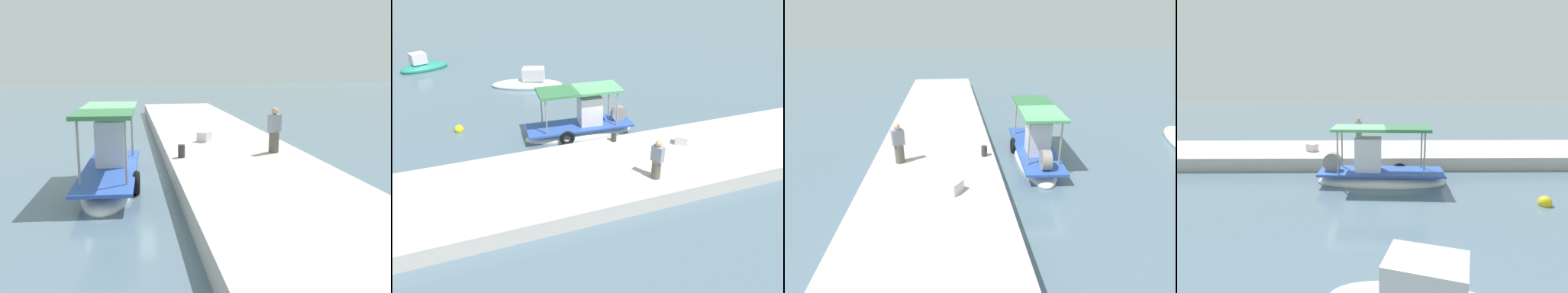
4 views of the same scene
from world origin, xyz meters
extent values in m
plane|color=slate|center=(0.00, 0.00, 0.00)|extent=(120.00, 120.00, 0.00)
cube|color=beige|center=(0.00, -4.21, 0.32)|extent=(36.00, 4.93, 0.64)
ellipsoid|color=silver|center=(-1.11, 0.18, 0.06)|extent=(5.63, 1.98, 0.83)
cube|color=#2F53B3|center=(-1.11, 0.18, 0.53)|extent=(5.41, 1.96, 0.10)
cube|color=silver|center=(-0.56, 0.15, 1.25)|extent=(1.15, 0.96, 1.54)
cylinder|color=gray|center=(0.70, 0.69, 1.42)|extent=(0.07, 0.07, 1.87)
cylinder|color=gray|center=(0.62, -0.55, 1.42)|extent=(0.07, 0.07, 1.87)
cylinder|color=gray|center=(-2.84, 0.91, 1.42)|extent=(0.07, 0.07, 1.87)
cylinder|color=gray|center=(-2.92, -0.32, 1.42)|extent=(0.07, 0.07, 1.87)
cube|color=#387848|center=(-1.11, 0.18, 2.41)|extent=(4.14, 1.89, 0.12)
torus|color=black|center=(-1.99, -0.61, 0.33)|extent=(0.75, 0.23, 0.74)
cylinder|color=gray|center=(0.99, 0.05, 0.93)|extent=(0.82, 0.40, 0.80)
cylinder|color=#555346|center=(0.03, -5.56, 1.02)|extent=(0.48, 0.48, 0.75)
cube|color=gray|center=(0.03, -5.56, 1.70)|extent=(0.43, 0.52, 0.62)
sphere|color=tan|center=(0.03, -5.56, 2.13)|extent=(0.24, 0.24, 0.24)
cylinder|color=#2D2D33|center=(-0.25, -2.18, 0.86)|extent=(0.24, 0.24, 0.44)
cube|color=silver|center=(2.50, -3.49, 0.84)|extent=(0.69, 0.67, 0.39)
sphere|color=yellow|center=(-6.87, 2.75, 0.10)|extent=(0.48, 0.48, 0.48)
cube|color=silver|center=(-1.59, 8.27, 0.88)|extent=(1.69, 1.42, 0.81)
camera|label=1|loc=(-13.81, -0.40, 3.83)|focal=37.87mm
camera|label=2|loc=(-6.65, -16.15, 8.63)|focal=34.59mm
camera|label=3|loc=(11.26, -3.48, 5.93)|focal=28.09mm
camera|label=4|loc=(-0.58, 13.24, 4.30)|focal=28.83mm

